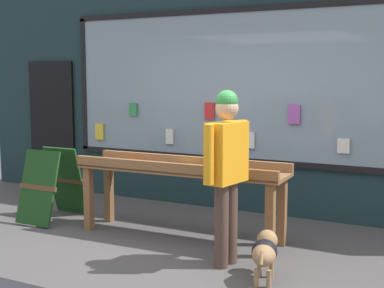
% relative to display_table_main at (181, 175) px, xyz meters
% --- Properties ---
extents(ground_plane, '(40.00, 40.00, 0.00)m').
position_rel_display_table_main_xyz_m(ground_plane, '(-0.00, -0.84, -0.73)').
color(ground_plane, '#474444').
extents(shopfront_facade, '(8.86, 0.29, 3.61)m').
position_rel_display_table_main_xyz_m(shopfront_facade, '(-0.04, 1.55, 1.06)').
color(shopfront_facade, '#192D33').
rests_on(shopfront_facade, ground_plane).
extents(display_table_main, '(2.50, 0.66, 0.92)m').
position_rel_display_table_main_xyz_m(display_table_main, '(0.00, 0.00, 0.00)').
color(display_table_main, brown).
rests_on(display_table_main, ground_plane).
extents(person_browsing, '(0.29, 0.67, 1.73)m').
position_rel_display_table_main_xyz_m(person_browsing, '(0.84, -0.60, 0.29)').
color(person_browsing, '#4C382D').
rests_on(person_browsing, ground_plane).
extents(small_dog, '(0.32, 0.62, 0.42)m').
position_rel_display_table_main_xyz_m(small_dog, '(1.31, -0.81, -0.45)').
color(small_dog, '#99724C').
rests_on(small_dog, ground_plane).
extents(sandwich_board_sign, '(0.58, 0.82, 0.92)m').
position_rel_display_table_main_xyz_m(sandwich_board_sign, '(-1.86, -0.08, -0.26)').
color(sandwich_board_sign, '#193F19').
rests_on(sandwich_board_sign, ground_plane).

